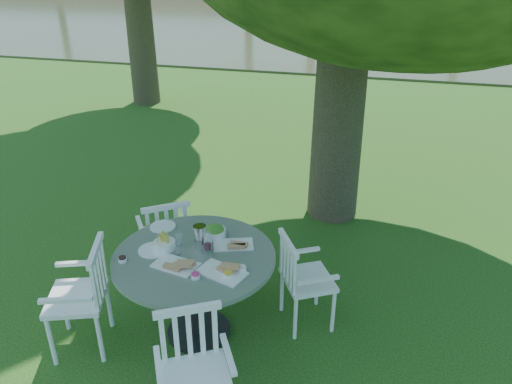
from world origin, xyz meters
TOP-DOWN VIEW (x-y plane):
  - ground at (0.00, 0.00)m, footprint 140.00×140.00m
  - table at (-0.21, -1.02)m, footprint 1.35×1.35m
  - chair_ne at (0.61, -0.67)m, footprint 0.59×0.60m
  - chair_nw at (-0.79, -0.33)m, footprint 0.63×0.62m
  - chair_sw at (-1.03, -1.37)m, footprint 0.60×0.62m
  - chair_se at (0.08, -1.87)m, footprint 0.62×0.61m
  - tableware at (-0.24, -0.94)m, footprint 1.07×0.82m
  - river at (0.00, 23.00)m, footprint 100.00×28.00m

SIDE VIEW (x-z plane):
  - ground at x=0.00m, z-range 0.00..0.00m
  - river at x=0.00m, z-range -0.06..0.06m
  - chair_ne at x=0.61m, z-range 0.08..0.97m
  - chair_nw at x=-0.79m, z-range 0.08..1.00m
  - chair_se at x=0.08m, z-range 0.08..1.01m
  - chair_sw at x=-1.03m, z-range 0.09..1.06m
  - table at x=-0.21m, z-range 0.25..1.08m
  - tableware at x=-0.24m, z-range 0.76..0.98m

